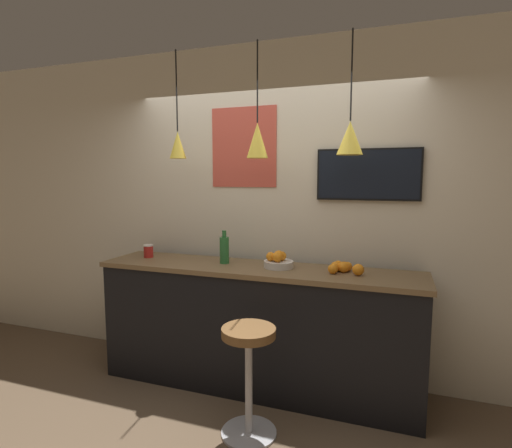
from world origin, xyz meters
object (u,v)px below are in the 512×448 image
object	(u,v)px
bar_stool	(249,361)
mounted_tv	(368,175)
fruit_bowl	(278,261)
spread_jar	(148,251)
juice_bottle	(224,249)

from	to	relation	value
bar_stool	mounted_tv	xyz separation A→B (m)	(0.67, 0.95, 1.25)
fruit_bowl	spread_jar	world-z (taller)	fruit_bowl
fruit_bowl	mounted_tv	world-z (taller)	mounted_tv
fruit_bowl	spread_jar	distance (m)	1.22
bar_stool	fruit_bowl	distance (m)	0.85
fruit_bowl	mounted_tv	bearing A→B (deg)	25.09
bar_stool	fruit_bowl	size ratio (longest dim) A/B	3.15
mounted_tv	spread_jar	bearing A→B (deg)	-170.89
spread_jar	mounted_tv	size ratio (longest dim) A/B	0.14
juice_bottle	mounted_tv	xyz separation A→B (m)	(1.13, 0.30, 0.63)
spread_jar	juice_bottle	bearing A→B (deg)	0.00
fruit_bowl	mounted_tv	distance (m)	1.00
fruit_bowl	bar_stool	bearing A→B (deg)	-91.31
bar_stool	mounted_tv	size ratio (longest dim) A/B	0.93
juice_bottle	fruit_bowl	bearing A→B (deg)	-0.62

